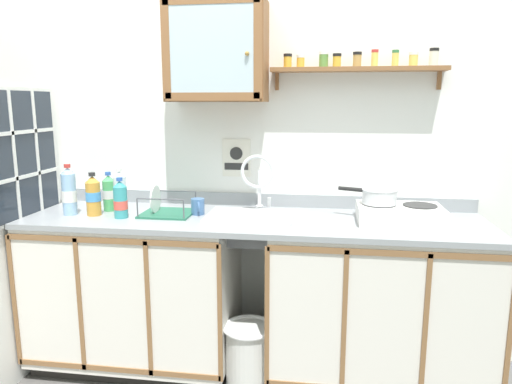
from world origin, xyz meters
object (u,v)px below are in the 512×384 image
at_px(bottle_water_blue_4, 69,192).
at_px(mug, 198,206).
at_px(saucepan, 379,196).
at_px(bottle_soda_green_2, 109,193).
at_px(trash_bin, 248,354).
at_px(sink, 252,218).
at_px(bottle_detergent_teal_1, 120,200).
at_px(warning_sign, 236,158).
at_px(bottle_water_clear_0, 120,193).
at_px(dish_rack, 166,210).
at_px(hot_plate_stove, 400,214).
at_px(wall_cabinet, 217,52).
at_px(bottle_juice_amber_3, 93,196).

distance_m(bottle_water_blue_4, mug, 0.74).
relative_size(saucepan, bottle_soda_green_2, 1.36).
bearing_deg(bottle_water_blue_4, trash_bin, -5.09).
height_order(sink, bottle_detergent_teal_1, sink).
relative_size(bottle_water_blue_4, trash_bin, 0.80).
height_order(bottle_soda_green_2, warning_sign, warning_sign).
bearing_deg(bottle_water_clear_0, warning_sign, 25.89).
xyz_separation_m(bottle_water_blue_4, dish_rack, (0.54, 0.08, -0.11)).
bearing_deg(trash_bin, warning_sign, 107.23).
bearing_deg(bottle_soda_green_2, bottle_water_clear_0, -26.84).
bearing_deg(sink, bottle_detergent_teal_1, -168.20).
bearing_deg(trash_bin, bottle_water_blue_4, 174.91).
distance_m(sink, saucepan, 0.72).
bearing_deg(dish_rack, sink, 3.89).
height_order(dish_rack, mug, dish_rack).
height_order(bottle_detergent_teal_1, bottle_soda_green_2, bottle_soda_green_2).
distance_m(hot_plate_stove, dish_rack, 1.31).
bearing_deg(hot_plate_stove, bottle_water_clear_0, -179.47).
height_order(hot_plate_stove, saucepan, saucepan).
bearing_deg(hot_plate_stove, trash_bin, -166.64).
distance_m(bottle_water_clear_0, bottle_water_blue_4, 0.28).
bearing_deg(sink, saucepan, 0.43).
relative_size(hot_plate_stove, mug, 3.98).
bearing_deg(sink, wall_cabinet, 147.46).
bearing_deg(bottle_juice_amber_3, saucepan, 4.26).
bearing_deg(dish_rack, bottle_juice_amber_3, -168.67).
xyz_separation_m(bottle_juice_amber_3, trash_bin, (0.91, -0.10, -0.86)).
bearing_deg(mug, hot_plate_stove, -0.54).
xyz_separation_m(hot_plate_stove, bottle_soda_green_2, (-1.67, 0.03, 0.06)).
xyz_separation_m(saucepan, dish_rack, (-1.20, -0.04, -0.11)).
relative_size(bottle_juice_amber_3, trash_bin, 0.68).
bearing_deg(mug, wall_cabinet, 58.46).
bearing_deg(bottle_water_blue_4, bottle_detergent_teal_1, -5.99).
bearing_deg(bottle_soda_green_2, mug, -2.12).
height_order(bottle_juice_amber_3, wall_cabinet, wall_cabinet).
relative_size(hot_plate_stove, bottle_soda_green_2, 1.92).
bearing_deg(hot_plate_stove, dish_rack, -179.37).
relative_size(bottle_juice_amber_3, mug, 2.19).
distance_m(bottle_water_blue_4, dish_rack, 0.56).
distance_m(saucepan, bottle_water_clear_0, 1.47).
distance_m(bottle_juice_amber_3, warning_sign, 0.87).
bearing_deg(bottle_water_clear_0, sink, 2.53).
relative_size(sink, mug, 4.32).
bearing_deg(bottle_water_clear_0, wall_cabinet, 17.62).
height_order(bottle_detergent_teal_1, bottle_juice_amber_3, bottle_juice_amber_3).
xyz_separation_m(hot_plate_stove, bottle_water_clear_0, (-1.58, -0.01, 0.07)).
relative_size(saucepan, dish_rack, 1.10).
bearing_deg(saucepan, sink, -179.57).
relative_size(sink, bottle_water_blue_4, 1.66).
distance_m(bottle_soda_green_2, dish_rack, 0.37).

